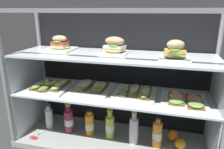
# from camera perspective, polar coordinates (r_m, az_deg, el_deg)

# --- Properties ---
(ground_plane) EXTENTS (6.00, 6.00, 0.02)m
(ground_plane) POSITION_cam_1_polar(r_m,az_deg,el_deg) (1.68, -0.00, -18.24)
(ground_plane) COLOR #2D3330
(ground_plane) RESTS_ON ground
(case_base_deck) EXTENTS (1.40, 0.47, 0.04)m
(case_base_deck) POSITION_cam_1_polar(r_m,az_deg,el_deg) (1.66, -0.00, -17.34)
(case_base_deck) COLOR #9AA19C
(case_base_deck) RESTS_ON ground
(case_frame) EXTENTS (1.40, 0.47, 0.97)m
(case_frame) POSITION_cam_1_polar(r_m,az_deg,el_deg) (1.57, 1.34, 1.10)
(case_frame) COLOR gray
(case_frame) RESTS_ON ground
(riser_lower_tier) EXTENTS (1.34, 0.40, 0.35)m
(riser_lower_tier) POSITION_cam_1_polar(r_m,az_deg,el_deg) (1.56, -0.00, -11.40)
(riser_lower_tier) COLOR silver
(riser_lower_tier) RESTS_ON case_base_deck
(shelf_lower_glass) EXTENTS (1.35, 0.42, 0.01)m
(shelf_lower_glass) POSITION_cam_1_polar(r_m,az_deg,el_deg) (1.48, -0.00, -5.27)
(shelf_lower_glass) COLOR silver
(shelf_lower_glass) RESTS_ON riser_lower_tier
(riser_upper_tier) EXTENTS (1.34, 0.40, 0.26)m
(riser_upper_tier) POSITION_cam_1_polar(r_m,az_deg,el_deg) (1.44, -0.00, -0.24)
(riser_upper_tier) COLOR silver
(riser_upper_tier) RESTS_ON shelf_lower_glass
(shelf_upper_glass) EXTENTS (1.35, 0.42, 0.01)m
(shelf_upper_glass) POSITION_cam_1_polar(r_m,az_deg,el_deg) (1.40, -0.00, 5.09)
(shelf_upper_glass) COLOR silver
(shelf_upper_glass) RESTS_ON riser_upper_tier
(plated_roll_sandwich_near_right_corner) EXTENTS (0.20, 0.20, 0.11)m
(plated_roll_sandwich_near_right_corner) POSITION_cam_1_polar(r_m,az_deg,el_deg) (1.59, -13.86, 7.67)
(plated_roll_sandwich_near_right_corner) COLOR white
(plated_roll_sandwich_near_right_corner) RESTS_ON shelf_upper_glass
(plated_roll_sandwich_left_of_center) EXTENTS (0.17, 0.17, 0.12)m
(plated_roll_sandwich_left_of_center) POSITION_cam_1_polar(r_m,az_deg,el_deg) (1.42, 0.70, 7.53)
(plated_roll_sandwich_left_of_center) COLOR white
(plated_roll_sandwich_left_of_center) RESTS_ON shelf_upper_glass
(plated_roll_sandwich_mid_right) EXTENTS (0.18, 0.18, 0.12)m
(plated_roll_sandwich_mid_right) POSITION_cam_1_polar(r_m,az_deg,el_deg) (1.31, 16.65, 5.82)
(plated_roll_sandwich_mid_right) COLOR white
(plated_roll_sandwich_mid_right) RESTS_ON shelf_upper_glass
(open_sandwich_tray_mid_left) EXTENTS (0.28, 0.30, 0.06)m
(open_sandwich_tray_mid_left) POSITION_cam_1_polar(r_m,az_deg,el_deg) (1.62, -16.23, -3.03)
(open_sandwich_tray_mid_left) COLOR white
(open_sandwich_tray_mid_left) RESTS_ON shelf_lower_glass
(open_sandwich_tray_center) EXTENTS (0.28, 0.30, 0.06)m
(open_sandwich_tray_center) POSITION_cam_1_polar(r_m,az_deg,el_deg) (1.55, -5.63, -3.38)
(open_sandwich_tray_center) COLOR white
(open_sandwich_tray_center) RESTS_ON shelf_lower_glass
(open_sandwich_tray_near_left_corner) EXTENTS (0.28, 0.30, 0.06)m
(open_sandwich_tray_near_left_corner) POSITION_cam_1_polar(r_m,az_deg,el_deg) (1.45, 6.28, -4.77)
(open_sandwich_tray_near_left_corner) COLOR white
(open_sandwich_tray_near_left_corner) RESTS_ON shelf_lower_glass
(open_sandwich_tray_far_left) EXTENTS (0.28, 0.30, 0.06)m
(open_sandwich_tray_far_left) POSITION_cam_1_polar(r_m,az_deg,el_deg) (1.40, 18.97, -6.64)
(open_sandwich_tray_far_left) COLOR white
(open_sandwich_tray_far_left) RESTS_ON shelf_lower_glass
(juice_bottle_back_center) EXTENTS (0.06, 0.06, 0.20)m
(juice_bottle_back_center) POSITION_cam_1_polar(r_m,az_deg,el_deg) (1.81, -16.59, -11.31)
(juice_bottle_back_center) COLOR white
(juice_bottle_back_center) RESTS_ON case_base_deck
(juice_bottle_front_middle) EXTENTS (0.07, 0.07, 0.24)m
(juice_bottle_front_middle) POSITION_cam_1_polar(r_m,az_deg,el_deg) (1.71, -11.55, -11.99)
(juice_bottle_front_middle) COLOR #8F2943
(juice_bottle_front_middle) RESTS_ON case_base_deck
(juice_bottle_back_right) EXTENTS (0.07, 0.07, 0.21)m
(juice_bottle_back_right) POSITION_cam_1_polar(r_m,az_deg,el_deg) (1.66, -6.08, -13.14)
(juice_bottle_back_right) COLOR orange
(juice_bottle_back_right) RESTS_ON case_base_deck
(juice_bottle_front_right_end) EXTENTS (0.07, 0.07, 0.23)m
(juice_bottle_front_right_end) POSITION_cam_1_polar(r_m,az_deg,el_deg) (1.61, -0.58, -13.76)
(juice_bottle_front_right_end) COLOR #BFD749
(juice_bottle_front_right_end) RESTS_ON case_base_deck
(juice_bottle_near_post) EXTENTS (0.07, 0.07, 0.24)m
(juice_bottle_near_post) POSITION_cam_1_polar(r_m,az_deg,el_deg) (1.56, 5.88, -14.88)
(juice_bottle_near_post) COLOR white
(juice_bottle_near_post) RESTS_ON case_base_deck
(juice_bottle_front_fourth) EXTENTS (0.07, 0.07, 0.23)m
(juice_bottle_front_fourth) POSITION_cam_1_polar(r_m,az_deg,el_deg) (1.55, 12.10, -15.47)
(juice_bottle_front_fourth) COLOR orange
(juice_bottle_front_fourth) RESTS_ON case_base_deck
(orange_fruit_beside_bottles) EXTENTS (0.08, 0.08, 0.08)m
(orange_fruit_beside_bottles) POSITION_cam_1_polar(r_m,az_deg,el_deg) (1.66, 16.05, -15.53)
(orange_fruit_beside_bottles) COLOR orange
(orange_fruit_beside_bottles) RESTS_ON case_base_deck
(orange_fruit_near_left_post) EXTENTS (0.08, 0.08, 0.08)m
(orange_fruit_near_left_post) POSITION_cam_1_polar(r_m,az_deg,el_deg) (1.59, 17.95, -17.40)
(orange_fruit_near_left_post) COLOR orange
(orange_fruit_near_left_post) RESTS_ON case_base_deck
(kitchen_scissors) EXTENTS (0.08, 0.19, 0.01)m
(kitchen_scissors) POSITION_cam_1_polar(r_m,az_deg,el_deg) (1.76, -19.84, -15.36)
(kitchen_scissors) COLOR silver
(kitchen_scissors) RESTS_ON case_base_deck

